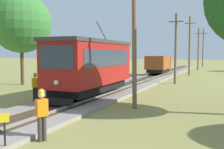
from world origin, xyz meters
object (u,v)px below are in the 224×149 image
at_px(freight_car, 159,64).
at_px(utility_pole_near_tram, 134,27).
at_px(utility_pole_distant, 198,49).
at_px(second_worker, 35,85).
at_px(gravel_pile, 120,72).
at_px(utility_pole_horizon, 203,48).
at_px(tree_left_near, 21,23).
at_px(trackside_signal_marker, 5,130).
at_px(utility_pole_mid, 176,48).
at_px(utility_pole_far, 190,45).
at_px(red_tram, 91,65).
at_px(track_worker, 42,113).

distance_m(freight_car, utility_pole_near_tram, 22.19).
bearing_deg(utility_pole_distant, second_worker, -99.84).
xyz_separation_m(utility_pole_near_tram, gravel_pile, (-9.01, 21.42, -3.89)).
distance_m(utility_pole_near_tram, second_worker, 7.25).
bearing_deg(freight_car, utility_pole_horizon, 82.19).
bearing_deg(gravel_pile, tree_left_near, -106.29).
height_order(trackside_signal_marker, gravel_pile, trackside_signal_marker).
height_order(gravel_pile, second_worker, second_worker).
xyz_separation_m(trackside_signal_marker, gravel_pile, (-7.39, 28.95, -0.23)).
bearing_deg(utility_pole_distant, utility_pole_near_tram, -90.00).
relative_size(utility_pole_mid, gravel_pile, 2.29).
bearing_deg(utility_pole_far, trackside_signal_marker, -92.94).
bearing_deg(freight_car, red_tram, -89.99).
height_order(utility_pole_horizon, tree_left_near, tree_left_near).
relative_size(red_tram, utility_pole_mid, 1.25).
height_order(freight_car, track_worker, freight_car).
bearing_deg(red_tram, trackside_signal_marker, -78.35).
bearing_deg(utility_pole_horizon, utility_pole_distant, -90.00).
xyz_separation_m(utility_pole_mid, tree_left_near, (-13.29, -6.25, 2.29)).
relative_size(freight_car, tree_left_near, 0.60).
relative_size(freight_car, gravel_pile, 1.74).
height_order(second_worker, tree_left_near, tree_left_near).
distance_m(trackside_signal_marker, second_worker, 8.92).
bearing_deg(freight_car, utility_pole_mid, -67.30).
distance_m(utility_pole_mid, track_worker, 19.52).
bearing_deg(utility_pole_horizon, red_tram, -94.51).
height_order(utility_pole_near_tram, gravel_pile, utility_pole_near_tram).
xyz_separation_m(utility_pole_distant, second_worker, (-6.43, -37.03, -2.80)).
distance_m(track_worker, second_worker, 8.17).
distance_m(freight_car, second_worker, 21.93).
xyz_separation_m(second_worker, tree_left_near, (-6.87, 6.80, 4.81)).
xyz_separation_m(utility_pole_mid, second_worker, (-6.43, -13.05, -2.52)).
relative_size(red_tram, trackside_signal_marker, 7.24).
bearing_deg(utility_pole_near_tram, tree_left_near, 152.98).
relative_size(utility_pole_horizon, tree_left_near, 0.95).
xyz_separation_m(freight_car, utility_pole_near_tram, (3.64, -21.72, 2.78)).
height_order(utility_pole_mid, trackside_signal_marker, utility_pole_mid).
height_order(red_tram, utility_pole_near_tram, utility_pole_near_tram).
distance_m(utility_pole_horizon, tree_left_near, 43.57).
height_order(red_tram, second_worker, red_tram).
bearing_deg(second_worker, trackside_signal_marker, 160.95).
bearing_deg(utility_pole_horizon, trackside_signal_marker, -91.67).
bearing_deg(tree_left_near, trackside_signal_marker, -50.81).
distance_m(utility_pole_distant, track_worker, 43.41).
distance_m(freight_car, tree_left_near, 18.29).
relative_size(utility_pole_near_tram, utility_pole_distant, 1.15).
distance_m(utility_pole_mid, utility_pole_far, 11.05).
xyz_separation_m(utility_pole_horizon, second_worker, (-6.43, -48.27, -3.23)).
bearing_deg(utility_pole_near_tram, gravel_pile, 112.82).
bearing_deg(freight_car, utility_pole_far, 32.79).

